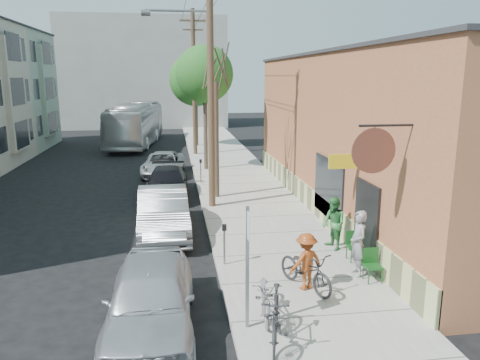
{
  "coord_description": "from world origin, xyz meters",
  "views": [
    {
      "loc": [
        0.82,
        -13.62,
        5.63
      ],
      "look_at": [
        3.5,
        4.78,
        1.5
      ],
      "focal_mm": 35.0,
      "sensor_mm": 36.0,
      "label": 1
    }
  ],
  "objects": [
    {
      "name": "ground",
      "position": [
        0.0,
        0.0,
        0.0
      ],
      "size": [
        120.0,
        120.0,
        0.0
      ],
      "primitive_type": "plane",
      "color": "black"
    },
    {
      "name": "sidewalk",
      "position": [
        4.25,
        11.0,
        0.07
      ],
      "size": [
        4.5,
        58.0,
        0.15
      ],
      "primitive_type": "cube",
      "color": "#A8A59C",
      "rests_on": "ground"
    },
    {
      "name": "cafe_building",
      "position": [
        8.99,
        4.99,
        3.3
      ],
      "size": [
        6.6,
        20.2,
        6.61
      ],
      "color": "#9D5B3A",
      "rests_on": "ground"
    },
    {
      "name": "end_cap_building",
      "position": [
        -2.0,
        42.0,
        6.0
      ],
      "size": [
        18.0,
        8.0,
        12.0
      ],
      "primitive_type": "cube",
      "color": "#969692",
      "rests_on": "ground"
    },
    {
      "name": "sign_post",
      "position": [
        2.35,
        -4.23,
        1.83
      ],
      "size": [
        0.07,
        0.45,
        2.8
      ],
      "color": "slate",
      "rests_on": "sidewalk"
    },
    {
      "name": "parking_meter_near",
      "position": [
        2.25,
        -0.61,
        0.98
      ],
      "size": [
        0.14,
        0.14,
        1.24
      ],
      "color": "slate",
      "rests_on": "sidewalk"
    },
    {
      "name": "parking_meter_far",
      "position": [
        2.25,
        10.5,
        0.98
      ],
      "size": [
        0.14,
        0.14,
        1.24
      ],
      "color": "slate",
      "rests_on": "sidewalk"
    },
    {
      "name": "utility_pole_near",
      "position": [
        2.39,
        5.89,
        5.41
      ],
      "size": [
        3.57,
        0.28,
        10.0
      ],
      "color": "#503A28",
      "rests_on": "sidewalk"
    },
    {
      "name": "utility_pole_far",
      "position": [
        2.45,
        20.0,
        5.34
      ],
      "size": [
        1.8,
        0.28,
        10.0
      ],
      "color": "#503A28",
      "rests_on": "sidewalk"
    },
    {
      "name": "tree_bare",
      "position": [
        2.8,
        7.46,
        2.77
      ],
      "size": [
        0.24,
        0.24,
        5.25
      ],
      "color": "#44392C",
      "rests_on": "sidewalk"
    },
    {
      "name": "tree_leafy_mid",
      "position": [
        2.8,
        14.24,
        5.75
      ],
      "size": [
        3.36,
        3.36,
        7.3
      ],
      "color": "#44392C",
      "rests_on": "sidewalk"
    },
    {
      "name": "tree_leafy_far",
      "position": [
        2.8,
        24.34,
        5.37
      ],
      "size": [
        4.18,
        4.18,
        7.32
      ],
      "color": "#44392C",
      "rests_on": "sidewalk"
    },
    {
      "name": "patio_chair_a",
      "position": [
        6.2,
        -0.9,
        0.59
      ],
      "size": [
        0.58,
        0.58,
        0.88
      ],
      "primitive_type": null,
      "rotation": [
        0.0,
        0.0,
        -0.17
      ],
      "color": "#134418",
      "rests_on": "sidewalk"
    },
    {
      "name": "patio_chair_b",
      "position": [
        6.12,
        -2.37,
        0.59
      ],
      "size": [
        0.5,
        0.5,
        0.88
      ],
      "primitive_type": null,
      "rotation": [
        0.0,
        0.0,
        -0.0
      ],
      "color": "#134418",
      "rests_on": "sidewalk"
    },
    {
      "name": "patron_grey",
      "position": [
        5.86,
        -1.91,
        1.09
      ],
      "size": [
        0.47,
        0.7,
        1.88
      ],
      "primitive_type": "imported",
      "rotation": [
        0.0,
        0.0,
        -1.6
      ],
      "color": "gray",
      "rests_on": "sidewalk"
    },
    {
      "name": "patron_green",
      "position": [
        5.87,
        0.14,
        1.01
      ],
      "size": [
        0.81,
        0.95,
        1.72
      ],
      "primitive_type": "imported",
      "rotation": [
        0.0,
        0.0,
        -1.36
      ],
      "color": "#327E3D",
      "rests_on": "sidewalk"
    },
    {
      "name": "cyclist",
      "position": [
        4.18,
        -2.54,
        0.91
      ],
      "size": [
        1.12,
        0.89,
        1.52
      ],
      "primitive_type": "imported",
      "rotation": [
        0.0,
        0.0,
        3.51
      ],
      "color": "#8E3B14",
      "rests_on": "sidewalk"
    },
    {
      "name": "cyclist_bike",
      "position": [
        4.18,
        -2.54,
        0.68
      ],
      "size": [
        1.47,
        2.13,
        1.06
      ],
      "primitive_type": "imported",
      "rotation": [
        0.0,
        0.0,
        0.42
      ],
      "color": "black",
      "rests_on": "sidewalk"
    },
    {
      "name": "parked_bike_a",
      "position": [
        2.83,
        -4.98,
        0.74
      ],
      "size": [
        1.03,
        2.04,
        1.18
      ],
      "primitive_type": "imported",
      "rotation": [
        0.0,
        0.0,
        -0.25
      ],
      "color": "black",
      "rests_on": "sidewalk"
    },
    {
      "name": "parked_bike_b",
      "position": [
        2.86,
        -3.76,
        0.65
      ],
      "size": [
        0.9,
        1.96,
        0.99
      ],
      "primitive_type": "imported",
      "rotation": [
        0.0,
        0.0,
        -0.13
      ],
      "color": "slate",
      "rests_on": "sidewalk"
    },
    {
      "name": "car_0",
      "position": [
        0.23,
        -3.86,
        0.81
      ],
      "size": [
        2.03,
        4.81,
        1.62
      ],
      "primitive_type": "imported",
      "rotation": [
        0.0,
        0.0,
        -0.02
      ],
      "color": "#B3B4BB",
      "rests_on": "ground"
    },
    {
      "name": "car_1",
      "position": [
        0.41,
        2.84,
        0.83
      ],
      "size": [
        1.93,
        5.08,
        1.66
      ],
      "primitive_type": "imported",
      "rotation": [
        0.0,
        0.0,
        0.04
      ],
      "color": "#95979C",
      "rests_on": "ground"
    },
    {
      "name": "car_2",
      "position": [
        0.52,
        8.23,
        0.69
      ],
      "size": [
        2.02,
        4.79,
        1.38
      ],
      "primitive_type": "imported",
      "rotation": [
        0.0,
        0.0,
        -0.02
      ],
      "color": "black",
      "rests_on": "ground"
    },
    {
      "name": "car_3",
      "position": [
        0.26,
        13.47,
        0.66
      ],
      "size": [
        2.64,
        4.92,
        1.31
      ],
      "primitive_type": "imported",
      "rotation": [
        0.0,
        0.0,
        -0.1
      ],
      "color": "#9CA1A3",
      "rests_on": "ground"
    },
    {
      "name": "bus",
      "position": [
        -2.16,
        26.29,
        1.72
      ],
      "size": [
        4.14,
        12.57,
        3.44
      ],
      "primitive_type": "imported",
      "rotation": [
        0.0,
        0.0,
        -0.1
      ],
      "color": "silver",
      "rests_on": "ground"
    }
  ]
}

